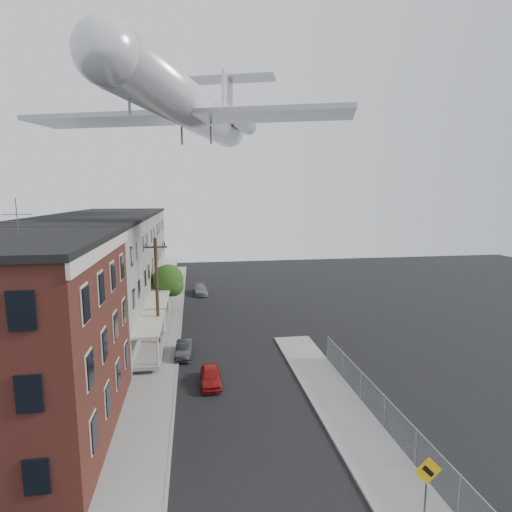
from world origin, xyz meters
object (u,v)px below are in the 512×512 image
(street_tree, at_px, (169,281))
(car_mid, at_px, (184,349))
(warning_sign, at_px, (427,480))
(utility_pole, at_px, (157,293))
(car_near, at_px, (211,376))
(car_far, at_px, (201,290))
(airplane, at_px, (194,109))

(street_tree, height_order, car_mid, street_tree)
(warning_sign, bearing_deg, car_mid, 117.70)
(street_tree, bearing_deg, warning_sign, -69.42)
(utility_pole, height_order, car_near, utility_pole)
(warning_sign, relative_size, car_far, 0.71)
(utility_pole, distance_m, car_far, 18.66)
(car_near, relative_size, car_far, 0.85)
(car_mid, distance_m, airplane, 19.16)
(street_tree, bearing_deg, car_near, -78.05)
(warning_sign, relative_size, car_mid, 0.83)
(warning_sign, bearing_deg, airplane, 110.01)
(car_mid, xyz_separation_m, car_far, (1.65, 19.33, 0.02))
(utility_pole, bearing_deg, car_near, -59.61)
(street_tree, bearing_deg, car_mid, -81.67)
(street_tree, bearing_deg, airplane, -67.65)
(airplane, bearing_deg, street_tree, 112.35)
(utility_pole, xyz_separation_m, car_mid, (2.00, -1.50, -4.12))
(car_mid, relative_size, car_far, 0.86)
(street_tree, xyz_separation_m, car_near, (3.47, -16.40, -2.88))
(car_near, bearing_deg, car_mid, 109.88)
(car_near, bearing_deg, airplane, 93.57)
(car_far, bearing_deg, street_tree, -116.50)
(airplane, bearing_deg, warning_sign, -69.99)
(utility_pole, bearing_deg, street_tree, 88.11)
(airplane, bearing_deg, utility_pole, -137.96)
(airplane, bearing_deg, car_mid, -105.44)
(warning_sign, bearing_deg, car_far, 101.57)
(airplane, bearing_deg, car_far, 88.32)
(utility_pole, bearing_deg, warning_sign, -59.52)
(utility_pole, relative_size, airplane, 0.31)
(utility_pole, relative_size, car_far, 2.28)
(utility_pole, height_order, car_mid, utility_pole)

